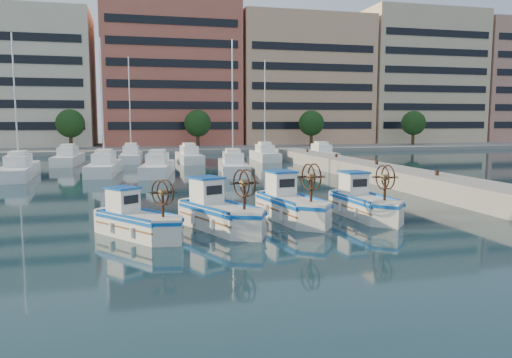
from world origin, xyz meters
name	(u,v)px	position (x,y,z in m)	size (l,w,h in m)	color
ground	(258,224)	(0.00, 0.00, 0.00)	(300.00, 300.00, 0.00)	#18323F
quay	(419,181)	(13.00, 8.00, 0.60)	(3.00, 60.00, 1.20)	gray
waterfront	(219,83)	(9.23, 65.04, 11.10)	(180.00, 40.00, 25.60)	gray
yacht_marina	(153,163)	(-3.57, 28.13, 0.53)	(37.28, 22.39, 11.50)	white
fishing_boat_a	(137,220)	(-5.30, -1.17, 0.66)	(3.44, 3.90, 2.41)	silver
fishing_boat_b	(219,211)	(-1.87, -0.61, 0.75)	(3.25, 4.51, 2.72)	silver
fishing_boat_c	(291,203)	(1.70, 0.54, 0.77)	(2.49, 4.59, 2.79)	silver
fishing_boat_d	(363,202)	(5.29, 0.34, 0.74)	(2.01, 4.34, 2.67)	silver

